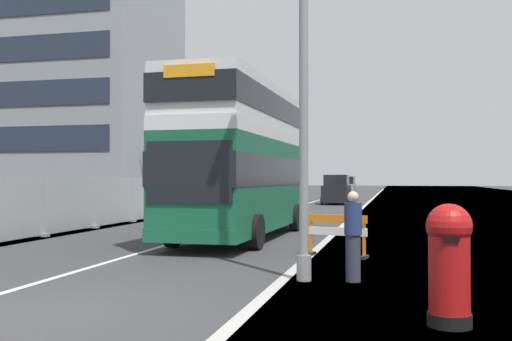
{
  "coord_description": "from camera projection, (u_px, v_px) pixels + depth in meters",
  "views": [
    {
      "loc": [
        5.03,
        -7.67,
        2.01
      ],
      "look_at": [
        1.46,
        7.14,
        2.2
      ],
      "focal_mm": 40.72,
      "sensor_mm": 36.0,
      "label": 1
    }
  ],
  "objects": [
    {
      "name": "ground",
      "position": [
        88.0,
        317.0,
        8.56
      ],
      "size": [
        140.0,
        280.0,
        0.1
      ],
      "color": "#38383A"
    },
    {
      "name": "double_decker_bus",
      "position": [
        243.0,
        158.0,
        19.48
      ],
      "size": [
        2.91,
        10.19,
        5.03
      ],
      "color": "#145638",
      "rests_on": "ground"
    },
    {
      "name": "lamppost_foreground",
      "position": [
        304.0,
        65.0,
        11.36
      ],
      "size": [
        0.29,
        0.7,
        8.92
      ],
      "color": "gray",
      "rests_on": "ground"
    },
    {
      "name": "red_pillar_postbox",
      "position": [
        449.0,
        259.0,
        7.85
      ],
      "size": [
        0.61,
        0.61,
        1.66
      ],
      "color": "black",
      "rests_on": "ground"
    },
    {
      "name": "roadworks_barrier",
      "position": [
        337.0,
        231.0,
        14.68
      ],
      "size": [
        1.61,
        0.77,
        1.07
      ],
      "color": "orange",
      "rests_on": "ground"
    },
    {
      "name": "construction_site_fence",
      "position": [
        161.0,
        197.0,
        29.67
      ],
      "size": [
        0.44,
        27.4,
        2.07
      ],
      "color": "#A8AAAD",
      "rests_on": "ground"
    },
    {
      "name": "car_oncoming_near",
      "position": [
        250.0,
        193.0,
        38.41
      ],
      "size": [
        2.06,
        4.26,
        2.15
      ],
      "color": "silver",
      "rests_on": "ground"
    },
    {
      "name": "car_receding_mid",
      "position": [
        337.0,
        190.0,
        43.81
      ],
      "size": [
        2.07,
        4.08,
        2.22
      ],
      "color": "black",
      "rests_on": "ground"
    },
    {
      "name": "car_receding_far",
      "position": [
        345.0,
        189.0,
        51.64
      ],
      "size": [
        2.03,
        4.03,
        2.11
      ],
      "color": "gray",
      "rests_on": "ground"
    },
    {
      "name": "bare_tree_far_verge_near",
      "position": [
        163.0,
        171.0,
        43.24
      ],
      "size": [
        2.47,
        2.46,
        5.43
      ],
      "color": "#4C3D2D",
      "rests_on": "ground"
    },
    {
      "name": "pedestrian_at_kerb",
      "position": [
        353.0,
        236.0,
        11.22
      ],
      "size": [
        0.34,
        0.34,
        1.75
      ],
      "color": "#2D3342",
      "rests_on": "ground"
    }
  ]
}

